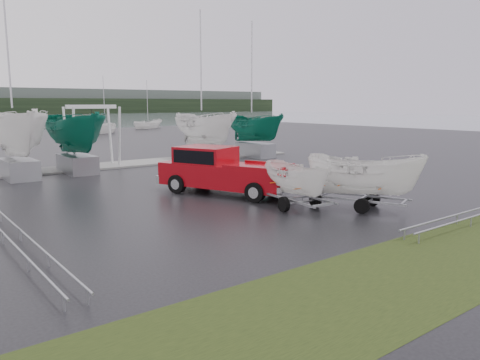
{
  "coord_description": "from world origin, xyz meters",
  "views": [
    {
      "loc": [
        -11.89,
        -17.33,
        4.24
      ],
      "look_at": [
        -0.69,
        -2.73,
        1.2
      ],
      "focal_mm": 35.0,
      "sensor_mm": 36.0,
      "label": 1
    }
  ],
  "objects_px": {
    "pickup_truck": "(220,169)",
    "trailer_hitched": "(365,139)",
    "trailer_parked": "(298,151)",
    "boat_hoist": "(92,127)"
  },
  "relations": [
    {
      "from": "boat_hoist",
      "to": "trailer_parked",
      "type": "bearing_deg",
      "value": -83.09
    },
    {
      "from": "pickup_truck",
      "to": "trailer_hitched",
      "type": "height_order",
      "value": "trailer_hitched"
    },
    {
      "from": "trailer_parked",
      "to": "pickup_truck",
      "type": "bearing_deg",
      "value": 103.57
    },
    {
      "from": "pickup_truck",
      "to": "trailer_parked",
      "type": "xyz_separation_m",
      "value": [
        0.56,
        -4.61,
        1.21
      ]
    },
    {
      "from": "boat_hoist",
      "to": "pickup_truck",
      "type": "bearing_deg",
      "value": -83.1
    },
    {
      "from": "pickup_truck",
      "to": "trailer_hitched",
      "type": "distance_m",
      "value": 7.03
    },
    {
      "from": "pickup_truck",
      "to": "trailer_parked",
      "type": "height_order",
      "value": "trailer_parked"
    },
    {
      "from": "trailer_hitched",
      "to": "trailer_parked",
      "type": "bearing_deg",
      "value": 117.64
    },
    {
      "from": "trailer_hitched",
      "to": "boat_hoist",
      "type": "bearing_deg",
      "value": 80.06
    },
    {
      "from": "trailer_hitched",
      "to": "trailer_parked",
      "type": "xyz_separation_m",
      "value": [
        -2.02,
        1.7,
        -0.49
      ]
    }
  ]
}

